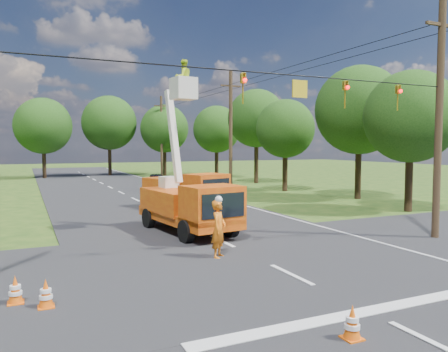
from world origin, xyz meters
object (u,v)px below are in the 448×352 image
traffic_cone_3 (207,211)px  tree_far_c (164,129)px  second_truck (185,191)px  pole_right_near (439,116)px  bucket_truck (189,197)px  distant_car (156,181)px  traffic_cone_0 (352,323)px  pole_right_mid (231,131)px  tree_right_a (411,117)px  pole_right_far (162,136)px  traffic_cone_5 (15,290)px  tree_right_e (217,129)px  traffic_cone_2 (198,219)px  ground_worker (219,229)px  tree_right_d (257,119)px  tree_far_b (109,123)px  tree_right_b (359,110)px  tree_right_c (285,129)px  tree_far_a (43,126)px  traffic_cone_4 (46,294)px

traffic_cone_3 → tree_far_c: tree_far_c is taller
second_truck → pole_right_near: (6.87, -11.92, 3.92)m
bucket_truck → distant_car: (4.40, 20.76, -0.95)m
traffic_cone_0 → traffic_cone_3: size_ratio=1.00×
pole_right_mid → tree_right_a: pole_right_mid is taller
pole_right_near → pole_right_mid: same height
second_truck → pole_right_far: 29.17m
second_truck → pole_right_mid: (6.87, 8.08, 3.92)m
traffic_cone_0 → traffic_cone_3: bearing=78.3°
bucket_truck → traffic_cone_5: bearing=-144.3°
tree_right_e → traffic_cone_2: bearing=-115.4°
ground_worker → tree_right_d: 31.15m
bucket_truck → tree_far_b: 40.16m
pole_right_mid → traffic_cone_5: bearing=-127.0°
tree_right_b → tree_far_c: (-5.50, 30.00, -0.37)m
traffic_cone_5 → tree_far_b: size_ratio=0.07×
pole_right_near → tree_far_b: (-5.50, 45.00, 1.70)m
tree_right_c → tree_far_b: tree_far_b is taller
pole_right_far → tree_right_b: 28.78m
traffic_cone_2 → tree_far_a: tree_far_a is taller
traffic_cone_5 → second_truck: bearing=55.3°
distant_car → pole_right_far: (4.65, 13.91, 4.44)m
pole_right_mid → tree_right_b: bearing=-50.9°
traffic_cone_0 → tree_right_a: size_ratio=0.09×
pole_right_mid → second_truck: bearing=-130.4°
distant_car → traffic_cone_5: distant_car is taller
pole_right_mid → tree_right_d: size_ratio=1.03×
pole_right_far → tree_right_e: bearing=-43.3°
pole_right_mid → tree_right_b: (6.50, -8.00, 1.33)m
traffic_cone_0 → tree_right_b: 25.14m
bucket_truck → tree_far_a: (-4.45, 37.67, 4.57)m
traffic_cone_0 → tree_right_b: size_ratio=0.07×
tree_far_a → traffic_cone_0: bearing=-85.7°
tree_right_e → traffic_cone_0: bearing=-110.1°
traffic_cone_0 → traffic_cone_2: (1.63, 12.73, 0.00)m
tree_right_b → tree_far_c: 30.50m
distant_car → tree_right_b: (11.15, -14.09, 5.77)m
tree_right_b → distant_car: bearing=128.4°
distant_car → tree_right_b: tree_right_b is taller
bucket_truck → ground_worker: size_ratio=3.82×
traffic_cone_3 → distant_car: bearing=83.3°
traffic_cone_5 → tree_right_e: 42.30m
traffic_cone_4 → tree_right_a: (20.28, 7.77, 5.20)m
traffic_cone_3 → tree_right_d: bearing=54.2°
tree_far_b → distant_car: bearing=-87.4°
tree_right_c → tree_right_d: size_ratio=0.81×
tree_right_b → tree_right_e: tree_right_b is taller
distant_car → ground_worker: bearing=-87.9°
pole_right_near → pole_right_mid: 20.00m
bucket_truck → pole_right_mid: 17.59m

